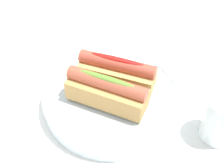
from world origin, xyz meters
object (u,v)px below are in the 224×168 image
serving_bowl (112,97)px  water_glass (222,120)px  hotdog_front (117,72)px  hotdog_back (107,91)px

serving_bowl → water_glass: (-0.21, 0.00, 0.02)m
hotdog_front → serving_bowl: bearing=90.4°
serving_bowl → hotdog_back: hotdog_back is taller
water_glass → serving_bowl: bearing=-0.5°
serving_bowl → hotdog_back: 0.05m
hotdog_front → hotdog_back: (-0.00, 0.05, 0.00)m
hotdog_front → hotdog_back: same height
serving_bowl → water_glass: water_glass is taller
serving_bowl → hotdog_back: bearing=90.4°
serving_bowl → hotdog_back: (-0.00, 0.03, 0.04)m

